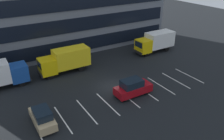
{
  "coord_description": "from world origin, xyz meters",
  "views": [
    {
      "loc": [
        -14.39,
        -23.06,
        15.63
      ],
      "look_at": [
        0.99,
        1.91,
        1.4
      ],
      "focal_mm": 37.05,
      "sensor_mm": 36.0,
      "label": 1
    }
  ],
  "objects_px": {
    "suv_tan": "(42,117)",
    "box_truck_yellow_all": "(65,60)",
    "suv_maroon": "(133,88)",
    "box_truck_yellow": "(155,41)"
  },
  "relations": [
    {
      "from": "box_truck_yellow_all",
      "to": "suv_maroon",
      "type": "xyz_separation_m",
      "value": [
        4.68,
        -10.62,
        -0.96
      ]
    },
    {
      "from": "suv_tan",
      "to": "suv_maroon",
      "type": "height_order",
      "value": "suv_maroon"
    },
    {
      "from": "box_truck_yellow_all",
      "to": "suv_tan",
      "type": "relative_size",
      "value": 1.8
    },
    {
      "from": "suv_tan",
      "to": "suv_maroon",
      "type": "bearing_deg",
      "value": -0.49
    },
    {
      "from": "box_truck_yellow_all",
      "to": "suv_maroon",
      "type": "bearing_deg",
      "value": -66.21
    },
    {
      "from": "box_truck_yellow_all",
      "to": "suv_tan",
      "type": "xyz_separation_m",
      "value": [
        -6.69,
        -10.53,
        -1.07
      ]
    },
    {
      "from": "box_truck_yellow",
      "to": "suv_tan",
      "type": "bearing_deg",
      "value": -157.32
    },
    {
      "from": "suv_tan",
      "to": "suv_maroon",
      "type": "distance_m",
      "value": 11.37
    },
    {
      "from": "box_truck_yellow",
      "to": "suv_tan",
      "type": "distance_m",
      "value": 25.85
    },
    {
      "from": "suv_tan",
      "to": "box_truck_yellow_all",
      "type": "bearing_deg",
      "value": 57.58
    }
  ]
}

